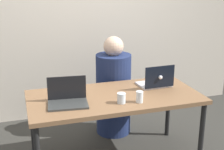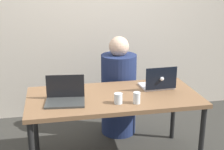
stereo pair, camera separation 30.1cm
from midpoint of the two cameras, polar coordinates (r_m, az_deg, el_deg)
name	(u,v)px [view 2 (the right image)]	position (r m, az deg, el deg)	size (l,w,h in m)	color
back_wall	(93,17)	(4.14, -1.38, 10.62)	(4.50, 0.10, 2.64)	beige
desk	(114,101)	(3.02, 3.16, -4.87)	(1.65, 0.80, 0.73)	brown
person_at_center	(119,91)	(3.69, 3.56, -3.03)	(0.50, 0.50, 1.18)	navy
laptop_front_left	(65,97)	(2.83, -5.57, -4.02)	(0.37, 0.29, 0.23)	#353736
laptop_back_right	(158,83)	(3.23, 11.05, -1.54)	(0.33, 0.29, 0.24)	silver
water_glass_center	(118,99)	(2.80, 4.28, -4.47)	(0.08, 0.08, 0.09)	silver
water_glass_right	(137,99)	(2.82, 7.61, -4.35)	(0.06, 0.06, 0.11)	white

